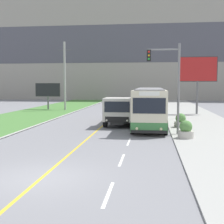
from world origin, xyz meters
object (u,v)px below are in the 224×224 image
(city_bus, at_px, (150,107))
(dump_truck, at_px, (120,111))
(traffic_light_mast, at_px, (170,78))
(billboard_large, at_px, (198,71))
(billboard_small, at_px, (48,91))
(planter_round_near, at_px, (186,130))
(utility_pole_far, at_px, (65,76))
(planter_round_second, at_px, (181,121))

(city_bus, distance_m, dump_truck, 2.61)
(city_bus, bearing_deg, dump_truck, -168.27)
(city_bus, bearing_deg, traffic_light_mast, -74.43)
(billboard_large, relative_size, billboard_small, 1.82)
(planter_round_near, bearing_deg, billboard_small, 127.30)
(billboard_small, bearing_deg, utility_pole_far, -12.16)
(city_bus, height_order, utility_pole_far, utility_pole_far)
(traffic_light_mast, distance_m, billboard_small, 25.43)
(dump_truck, bearing_deg, billboard_small, 126.61)
(traffic_light_mast, bearing_deg, city_bus, 105.57)
(traffic_light_mast, xyz_separation_m, billboard_large, (4.07, 15.48, 1.03))
(utility_pole_far, distance_m, billboard_large, 17.50)
(billboard_small, bearing_deg, city_bus, -46.89)
(billboard_large, relative_size, planter_round_second, 5.99)
(city_bus, relative_size, billboard_large, 1.85)
(utility_pole_far, xyz_separation_m, traffic_light_mast, (12.95, -19.52, -0.67))
(billboard_large, relative_size, planter_round_near, 5.86)
(utility_pole_far, relative_size, billboard_small, 2.51)
(traffic_light_mast, xyz_separation_m, planter_round_near, (0.99, -1.62, -3.41))
(planter_round_second, bearing_deg, utility_pole_far, 131.39)
(billboard_large, height_order, planter_round_near, billboard_large)
(dump_truck, xyz_separation_m, billboard_small, (-11.64, 15.66, 1.38))
(planter_round_second, bearing_deg, dump_truck, 170.20)
(city_bus, xyz_separation_m, dump_truck, (-2.53, -0.53, -0.38))
(utility_pole_far, bearing_deg, billboard_large, -13.34)
(dump_truck, xyz_separation_m, planter_round_near, (4.90, -6.04, -0.66))
(billboard_small, bearing_deg, planter_round_near, -52.70)
(utility_pole_far, bearing_deg, billboard_small, 167.84)
(billboard_large, distance_m, billboard_small, 20.29)
(city_bus, bearing_deg, planter_round_near, -70.18)
(dump_truck, height_order, utility_pole_far, utility_pole_far)
(utility_pole_far, xyz_separation_m, planter_round_second, (14.08, -15.97, -4.10))
(billboard_large, bearing_deg, dump_truck, -125.81)
(traffic_light_mast, height_order, billboard_small, traffic_light_mast)
(dump_truck, relative_size, billboard_small, 1.78)
(dump_truck, height_order, planter_round_near, dump_truck)
(billboard_small, height_order, planter_round_near, billboard_small)
(traffic_light_mast, xyz_separation_m, planter_round_second, (1.13, 3.55, -3.43))
(dump_truck, bearing_deg, city_bus, 11.73)
(billboard_large, bearing_deg, planter_round_second, -103.86)
(utility_pole_far, height_order, billboard_large, utility_pole_far)
(utility_pole_far, distance_m, billboard_small, 3.35)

